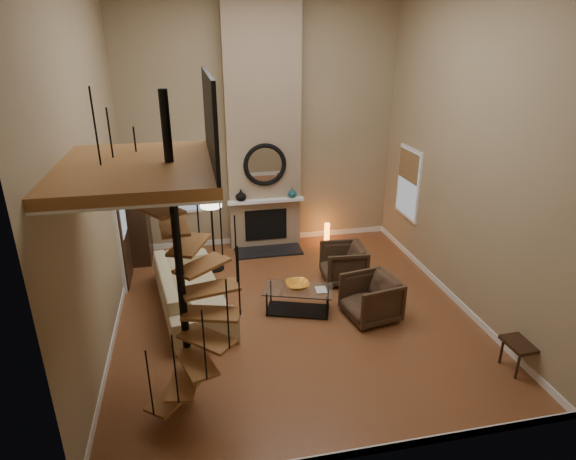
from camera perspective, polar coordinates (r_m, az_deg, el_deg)
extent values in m
cube|color=#93562F|center=(8.60, 0.55, -9.70)|extent=(6.00, 6.50, 0.01)
cube|color=#9C8764|center=(10.66, -3.20, 12.47)|extent=(6.00, 0.02, 5.50)
cube|color=#9C8764|center=(4.56, 9.40, -1.18)|extent=(6.00, 0.02, 5.50)
cube|color=#9C8764|center=(7.49, -22.56, 6.69)|extent=(0.02, 6.50, 5.50)
cube|color=#9C8764|center=(8.66, 20.66, 8.86)|extent=(0.02, 6.50, 5.50)
cube|color=white|center=(11.41, -2.91, -0.98)|extent=(6.00, 0.02, 0.12)
cube|color=white|center=(6.13, 7.66, -24.90)|extent=(6.00, 0.02, 0.12)
cube|color=white|center=(8.54, -19.84, -10.92)|extent=(0.02, 6.50, 0.12)
cube|color=white|center=(9.58, 18.45, -6.95)|extent=(0.02, 6.50, 0.12)
cube|color=#967D61|center=(10.47, -3.04, 12.30)|extent=(1.60, 0.38, 5.50)
cube|color=black|center=(10.82, -2.35, -2.54)|extent=(1.50, 0.60, 0.04)
cube|color=black|center=(10.88, -2.64, 0.63)|extent=(0.95, 0.02, 0.72)
cube|color=white|center=(10.60, -2.63, 3.49)|extent=(1.70, 0.18, 0.06)
torus|color=black|center=(10.43, -2.76, 7.77)|extent=(0.94, 0.10, 0.94)
cylinder|color=white|center=(10.43, -2.77, 7.78)|extent=(0.80, 0.01, 0.80)
imported|color=black|center=(10.52, -5.64, 4.15)|extent=(0.24, 0.24, 0.25)
imported|color=#174951|center=(10.70, 0.51, 4.46)|extent=(0.20, 0.20, 0.21)
cube|color=white|center=(10.78, -13.13, 5.76)|extent=(1.02, 0.04, 1.52)
cube|color=#8C9EB2|center=(10.76, -13.13, 5.73)|extent=(0.90, 0.01, 1.40)
cube|color=olive|center=(10.69, -13.23, 6.78)|extent=(0.90, 0.01, 0.98)
cube|color=white|center=(10.62, 14.19, 5.42)|extent=(0.04, 1.02, 1.52)
cube|color=#8C9EB2|center=(10.61, 14.06, 5.42)|extent=(0.01, 0.90, 1.40)
cube|color=olive|center=(10.50, 14.18, 7.42)|extent=(0.01, 0.90, 0.63)
cube|color=white|center=(9.69, -19.23, -0.21)|extent=(0.06, 1.05, 2.16)
cube|color=black|center=(9.70, -19.01, -0.34)|extent=(0.05, 0.90, 2.05)
cube|color=#8C9EB2|center=(9.55, -19.15, 2.04)|extent=(0.01, 0.60, 0.90)
cube|color=#986231|center=(5.54, -17.54, 6.99)|extent=(1.70, 2.20, 0.12)
cube|color=white|center=(5.56, -17.45, 6.24)|extent=(1.70, 2.20, 0.03)
cube|color=black|center=(5.41, -9.33, 13.12)|extent=(0.04, 2.20, 0.94)
cylinder|color=black|center=(5.91, -12.88, -3.72)|extent=(0.10, 0.10, 4.02)
cube|color=#986231|center=(6.63, -13.56, -18.70)|extent=(0.71, 0.78, 0.04)
cylinder|color=black|center=(6.14, -16.17, -17.18)|extent=(0.02, 0.02, 0.94)
cube|color=#986231|center=(6.40, -12.30, -17.26)|extent=(0.46, 0.77, 0.04)
cylinder|color=black|center=(5.84, -13.30, -15.90)|extent=(0.02, 0.02, 0.94)
cube|color=#986231|center=(6.25, -10.85, -15.23)|extent=(0.55, 0.79, 0.04)
cylinder|color=black|center=(5.69, -9.95, -13.44)|extent=(0.02, 0.02, 0.94)
cube|color=#986231|center=(6.17, -9.65, -12.68)|extent=(0.75, 0.74, 0.04)
cylinder|color=black|center=(5.71, -7.20, -10.00)|extent=(0.02, 0.02, 0.94)
cube|color=#986231|center=(6.16, -9.06, -9.83)|extent=(0.79, 0.53, 0.04)
cylinder|color=black|center=(5.85, -5.88, -6.14)|extent=(0.02, 0.02, 0.94)
cube|color=#986231|center=(6.18, -9.24, -6.94)|extent=(0.77, 0.48, 0.04)
cylinder|color=black|center=(6.05, -6.22, -2.42)|extent=(0.02, 0.02, 0.94)
cube|color=#986231|center=(6.19, -10.17, -4.20)|extent=(0.77, 0.72, 0.04)
cylinder|color=black|center=(6.23, -8.02, 0.82)|extent=(0.02, 0.02, 0.94)
cube|color=#986231|center=(6.18, -11.67, -1.72)|extent=(0.58, 0.79, 0.04)
cylinder|color=black|center=(6.32, -10.83, 3.48)|extent=(0.02, 0.02, 0.94)
cube|color=#986231|center=(6.11, -13.48, 0.48)|extent=(0.41, 0.75, 0.04)
cylinder|color=black|center=(6.30, -14.15, 5.61)|extent=(0.02, 0.02, 0.94)
cube|color=#986231|center=(5.97, -15.27, 2.47)|extent=(0.68, 0.79, 0.04)
cylinder|color=black|center=(6.14, -17.47, 7.36)|extent=(0.02, 0.02, 0.94)
cube|color=#986231|center=(5.78, -16.73, 4.38)|extent=(0.80, 0.64, 0.04)
cylinder|color=black|center=(5.87, -20.25, 8.98)|extent=(0.02, 0.02, 0.94)
cube|color=#986231|center=(5.55, -17.57, 6.38)|extent=(0.72, 0.34, 0.04)
cylinder|color=black|center=(5.50, -21.92, 10.73)|extent=(0.02, 0.02, 0.94)
cube|color=black|center=(10.61, -17.42, 1.34)|extent=(0.40, 0.85, 1.90)
imported|color=tan|center=(8.67, -11.52, -6.86)|extent=(1.43, 2.80, 0.78)
imported|color=#402C1D|center=(9.56, 7.04, -3.96)|extent=(0.89, 0.86, 0.76)
imported|color=#402C1D|center=(8.44, 10.30, -7.94)|extent=(0.99, 0.97, 0.78)
cube|color=silver|center=(8.39, 1.21, -7.07)|extent=(1.32, 0.95, 0.02)
cube|color=black|center=(8.60, 1.19, -9.48)|extent=(1.19, 0.82, 0.01)
cylinder|color=black|center=(8.37, -2.55, -8.89)|extent=(0.04, 0.04, 0.44)
cylinder|color=black|center=(8.28, 4.66, -9.33)|extent=(0.04, 0.04, 0.44)
cylinder|color=black|center=(8.75, -2.06, -7.42)|extent=(0.04, 0.04, 0.44)
cylinder|color=black|center=(8.66, 4.81, -7.82)|extent=(0.04, 0.04, 0.44)
imported|color=orange|center=(8.40, 1.14, -6.56)|extent=(0.41, 0.41, 0.10)
imported|color=gray|center=(8.33, 3.81, -7.17)|extent=(0.21, 0.27, 0.02)
cylinder|color=black|center=(10.17, -8.69, -4.51)|extent=(0.39, 0.39, 0.03)
cylinder|color=black|center=(9.85, -8.95, -0.42)|extent=(0.04, 0.04, 1.66)
cylinder|color=#F2E5C6|center=(9.59, -9.22, 3.72)|extent=(0.43, 0.43, 0.34)
cylinder|color=orange|center=(11.26, 4.66, -0.29)|extent=(0.13, 0.13, 0.45)
cube|color=black|center=(7.81, 26.24, -12.03)|extent=(0.49, 0.49, 0.05)
cube|color=black|center=(7.80, 27.75, -10.11)|extent=(0.06, 0.46, 0.57)
cylinder|color=black|center=(7.72, 25.70, -14.42)|extent=(0.04, 0.04, 0.46)
cylinder|color=black|center=(7.93, 27.80, -13.79)|extent=(0.04, 0.04, 0.46)
cylinder|color=black|center=(7.94, 24.11, -13.03)|extent=(0.04, 0.04, 0.46)
cylinder|color=black|center=(8.15, 26.19, -12.47)|extent=(0.04, 0.04, 0.46)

